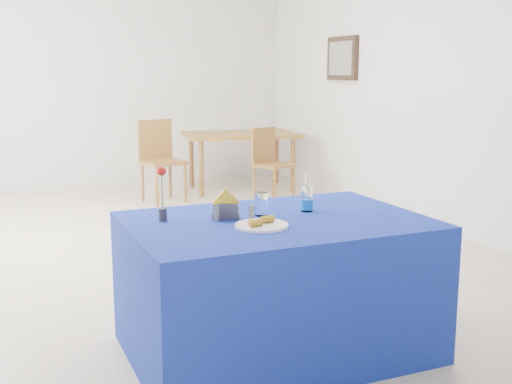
% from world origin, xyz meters
% --- Properties ---
extents(floor, '(7.00, 7.00, 0.00)m').
position_xyz_m(floor, '(0.00, 0.00, 0.00)').
color(floor, beige).
rests_on(floor, ground).
extents(room_shell, '(7.00, 7.00, 7.00)m').
position_xyz_m(room_shell, '(0.00, 0.00, 1.75)').
color(room_shell, silver).
rests_on(room_shell, ground).
extents(picture_frame, '(0.06, 0.64, 0.52)m').
position_xyz_m(picture_frame, '(2.47, 1.60, 1.70)').
color(picture_frame, black).
rests_on(picture_frame, room_shell).
extents(picture_art, '(0.02, 0.52, 0.40)m').
position_xyz_m(picture_art, '(2.44, 1.60, 1.70)').
color(picture_art, '#998C66').
rests_on(picture_art, room_shell).
extents(plate, '(0.28, 0.28, 0.01)m').
position_xyz_m(plate, '(-0.31, -2.29, 0.77)').
color(plate, white).
rests_on(plate, blue_table).
extents(drinking_glass, '(0.08, 0.08, 0.13)m').
position_xyz_m(drinking_glass, '(-0.21, -2.05, 0.82)').
color(drinking_glass, white).
rests_on(drinking_glass, blue_table).
extents(salt_shaker, '(0.03, 0.03, 0.08)m').
position_xyz_m(salt_shaker, '(-0.48, -2.07, 0.80)').
color(salt_shaker, slate).
rests_on(salt_shaker, blue_table).
extents(pepper_shaker, '(0.03, 0.03, 0.08)m').
position_xyz_m(pepper_shaker, '(-0.31, -2.14, 0.80)').
color(pepper_shaker, slate).
rests_on(pepper_shaker, blue_table).
extents(blue_table, '(1.60, 1.10, 0.76)m').
position_xyz_m(blue_table, '(-0.16, -2.16, 0.38)').
color(blue_table, '#101897').
rests_on(blue_table, floor).
extents(water_bottle, '(0.07, 0.07, 0.21)m').
position_xyz_m(water_bottle, '(0.08, -2.05, 0.83)').
color(water_bottle, white).
rests_on(water_bottle, blue_table).
extents(napkin_holder, '(0.16, 0.11, 0.17)m').
position_xyz_m(napkin_holder, '(-0.42, -2.05, 0.81)').
color(napkin_holder, '#3A3A3F').
rests_on(napkin_holder, blue_table).
extents(rose_vase, '(0.05, 0.05, 0.30)m').
position_xyz_m(rose_vase, '(-0.75, -1.96, 0.90)').
color(rose_vase, '#2A292F').
rests_on(rose_vase, blue_table).
extents(oak_table, '(1.56, 1.11, 0.76)m').
position_xyz_m(oak_table, '(1.52, 2.53, 0.68)').
color(oak_table, olive).
rests_on(oak_table, floor).
extents(chair_bg_left, '(0.52, 0.52, 0.98)m').
position_xyz_m(chair_bg_left, '(0.34, 2.20, 0.57)').
color(chair_bg_left, brown).
rests_on(chair_bg_left, floor).
extents(chair_bg_right, '(0.51, 0.51, 0.88)m').
position_xyz_m(chair_bg_right, '(1.57, 1.76, 0.51)').
color(chair_bg_right, brown).
rests_on(chair_bg_right, floor).
extents(banana_pieces, '(0.16, 0.10, 0.04)m').
position_xyz_m(banana_pieces, '(-0.32, -2.30, 0.79)').
color(banana_pieces, yellow).
rests_on(banana_pieces, plate).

